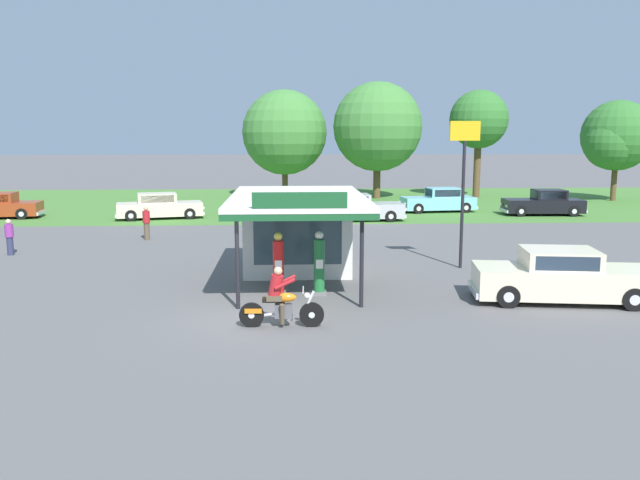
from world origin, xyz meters
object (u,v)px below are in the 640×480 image
(motorcycle_with_rider, at_px, (280,302))
(bystander_chatting_near_pumps, at_px, (146,222))
(parked_car_back_row_far_left, at_px, (159,207))
(parked_car_back_row_far_right, at_px, (356,208))
(bystander_standing_back_lot, at_px, (9,236))
(parked_car_back_row_centre_right, at_px, (269,202))
(parked_car_back_row_right, at_px, (439,201))
(parked_car_back_row_centre, at_px, (544,204))
(gas_pump_offside, at_px, (319,265))
(roadside_pole_sign, at_px, (464,170))
(gas_pump_nearside, at_px, (278,266))
(featured_classic_sedan, at_px, (562,278))

(motorcycle_with_rider, xyz_separation_m, bystander_chatting_near_pumps, (-6.45, 14.32, 0.18))
(parked_car_back_row_far_left, distance_m, parked_car_back_row_far_right, 11.64)
(motorcycle_with_rider, xyz_separation_m, bystander_standing_back_lot, (-11.24, 10.65, 0.13))
(parked_car_back_row_centre_right, bearing_deg, bystander_chatting_near_pumps, -117.97)
(parked_car_back_row_right, xyz_separation_m, bystander_chatting_near_pumps, (-16.43, -10.48, 0.13))
(bystander_standing_back_lot, bearing_deg, parked_car_back_row_centre, 23.97)
(gas_pump_offside, xyz_separation_m, parked_car_back_row_centre, (14.90, 19.41, -0.21))
(parked_car_back_row_centre, bearing_deg, parked_car_back_row_far_right, -170.40)
(bystander_chatting_near_pumps, xyz_separation_m, roadside_pole_sign, (13.09, -7.16, 2.80))
(motorcycle_with_rider, bearing_deg, parked_car_back_row_right, 68.08)
(gas_pump_offside, bearing_deg, bystander_chatting_near_pumps, 124.88)
(gas_pump_nearside, bearing_deg, motorcycle_with_rider, -88.59)
(gas_pump_offside, xyz_separation_m, roadside_pole_sign, (5.46, 3.78, 2.72))
(parked_car_back_row_right, height_order, roadside_pole_sign, roadside_pole_sign)
(roadside_pole_sign, bearing_deg, parked_car_back_row_centre, 58.87)
(gas_pump_nearside, bearing_deg, parked_car_back_row_far_right, 76.28)
(gas_pump_offside, height_order, parked_car_back_row_far_left, gas_pump_offside)
(parked_car_back_row_centre, bearing_deg, parked_car_back_row_right, 161.72)
(parked_car_back_row_centre, xyz_separation_m, parked_car_back_row_far_left, (-23.47, -0.57, -0.01))
(parked_car_back_row_centre, relative_size, parked_car_back_row_far_left, 0.94)
(parked_car_back_row_centre_right, bearing_deg, featured_classic_sedan, -67.43)
(motorcycle_with_rider, relative_size, bystander_chatting_near_pumps, 1.37)
(bystander_standing_back_lot, height_order, bystander_chatting_near_pumps, bystander_chatting_near_pumps)
(gas_pump_offside, relative_size, parked_car_back_row_far_right, 0.36)
(parked_car_back_row_centre_right, bearing_deg, parked_car_back_row_far_left, -159.64)
(parked_car_back_row_centre, bearing_deg, bystander_standing_back_lot, -156.03)
(gas_pump_nearside, height_order, parked_car_back_row_far_left, gas_pump_nearside)
(bystander_chatting_near_pumps, bearing_deg, roadside_pole_sign, -28.69)
(parked_car_back_row_far_left, distance_m, roadside_pole_sign, 20.79)
(parked_car_back_row_far_right, xyz_separation_m, roadside_pole_sign, (2.48, -13.62, 2.92))
(parked_car_back_row_right, relative_size, roadside_pole_sign, 0.92)
(gas_pump_nearside, distance_m, gas_pump_offside, 1.26)
(gas_pump_nearside, xyz_separation_m, motorcycle_with_rider, (0.08, -3.38, -0.24))
(motorcycle_with_rider, distance_m, featured_classic_sedan, 8.60)
(parked_car_back_row_far_left, height_order, parked_car_back_row_right, parked_car_back_row_right)
(featured_classic_sedan, xyz_separation_m, parked_car_back_row_centre, (7.75, 20.63, -0.01))
(parked_car_back_row_centre, distance_m, parked_car_back_row_far_left, 23.47)
(parked_car_back_row_far_right, bearing_deg, gas_pump_nearside, -103.72)
(parked_car_back_row_far_left, distance_m, parked_car_back_row_right, 17.56)
(gas_pump_nearside, xyz_separation_m, parked_car_back_row_far_right, (4.25, 17.39, -0.18))
(motorcycle_with_rider, relative_size, parked_car_back_row_centre_right, 0.40)
(motorcycle_with_rider, bearing_deg, parked_car_back_row_centre, 54.80)
(roadside_pole_sign, bearing_deg, gas_pump_nearside, -150.67)
(motorcycle_with_rider, height_order, parked_car_back_row_far_right, motorcycle_with_rider)
(roadside_pole_sign, bearing_deg, bystander_chatting_near_pumps, 151.31)
(parked_car_back_row_centre_right, relative_size, parked_car_back_row_far_left, 1.02)
(parked_car_back_row_far_left, distance_m, bystander_chatting_near_pumps, 7.96)
(motorcycle_with_rider, relative_size, bystander_standing_back_lot, 1.46)
(gas_pump_nearside, relative_size, roadside_pole_sign, 0.36)
(parked_car_back_row_far_left, bearing_deg, parked_car_back_row_centre, 1.39)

